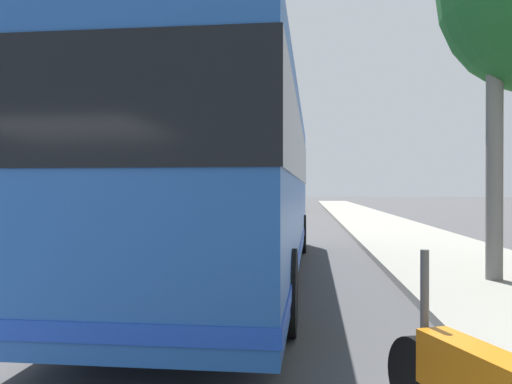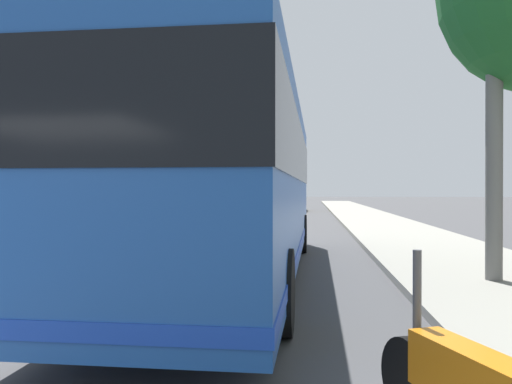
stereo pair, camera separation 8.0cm
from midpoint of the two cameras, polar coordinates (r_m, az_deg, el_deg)
The scene contains 6 objects.
sidewalk_curb at distance 11.21m, azimuth 23.13°, elevation -7.94°, with size 110.00×3.60×0.14m, color gray.
lane_divider_line at distance 11.22m, azimuth -11.75°, elevation -8.25°, with size 110.00×0.16×0.01m, color silver.
coach_bus at distance 9.56m, azimuth -2.65°, elevation 1.57°, with size 11.81×2.72×3.26m.
car_far_distant at distance 38.61m, azimuth 3.93°, elevation -1.17°, with size 4.42×1.97×1.37m.
car_behind_bus at distance 48.60m, azimuth -1.01°, elevation -0.83°, with size 4.04×1.99×1.44m.
utility_pole at distance 9.56m, azimuth 25.35°, elevation 11.71°, with size 0.28×0.28×7.14m, color slate.
Camera 1 is at (-0.59, -3.30, 1.68)m, focal length 35.07 mm.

